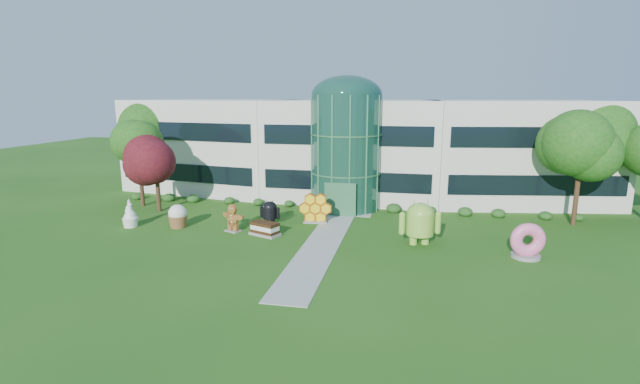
% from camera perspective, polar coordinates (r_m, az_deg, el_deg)
% --- Properties ---
extents(ground, '(140.00, 140.00, 0.00)m').
position_cam_1_polar(ground, '(29.82, -0.30, -7.31)').
color(ground, '#215114').
rests_on(ground, ground).
extents(building, '(46.00, 15.00, 9.30)m').
position_cam_1_polar(building, '(46.22, 4.33, 5.43)').
color(building, beige).
rests_on(building, ground).
extents(atrium, '(6.00, 6.00, 9.80)m').
position_cam_1_polar(atrium, '(40.29, 3.23, 4.86)').
color(atrium, '#194738').
rests_on(atrium, ground).
extents(walkway, '(2.40, 20.00, 0.04)m').
position_cam_1_polar(walkway, '(31.67, 0.45, -6.11)').
color(walkway, '#9E9E93').
rests_on(walkway, ground).
extents(tree_red, '(4.00, 4.00, 6.00)m').
position_cam_1_polar(tree_red, '(41.60, -19.42, 1.77)').
color(tree_red, '#3F0C14').
rests_on(tree_red, ground).
extents(trees_backdrop, '(52.00, 8.00, 8.40)m').
position_cam_1_polar(trees_backdrop, '(41.36, 3.42, 4.06)').
color(trees_backdrop, '#144A12').
rests_on(trees_backdrop, ground).
extents(android_green, '(3.39, 2.72, 3.35)m').
position_cam_1_polar(android_green, '(31.45, 12.22, -3.38)').
color(android_green, '#89C03D').
rests_on(android_green, ground).
extents(android_black, '(2.05, 1.61, 2.06)m').
position_cam_1_polar(android_black, '(36.08, -6.21, -2.27)').
color(android_black, black).
rests_on(android_black, ground).
extents(donut, '(2.29, 1.36, 2.24)m').
position_cam_1_polar(donut, '(31.07, 24.12, -5.41)').
color(donut, '#EB5990').
rests_on(donut, ground).
extents(gingerbread, '(2.41, 1.73, 2.08)m').
position_cam_1_polar(gingerbread, '(34.36, -10.68, -3.11)').
color(gingerbread, brown).
rests_on(gingerbread, ground).
extents(ice_cream_sandwich, '(2.42, 1.84, 0.97)m').
position_cam_1_polar(ice_cream_sandwich, '(33.22, -6.81, -4.51)').
color(ice_cream_sandwich, black).
rests_on(ice_cream_sandwich, ground).
extents(honeycomb, '(2.78, 1.27, 2.11)m').
position_cam_1_polar(honeycomb, '(36.09, -0.56, -2.16)').
color(honeycomb, yellow).
rests_on(honeycomb, ground).
extents(froyo, '(1.30, 1.30, 2.12)m').
position_cam_1_polar(froyo, '(37.76, -22.37, -2.43)').
color(froyo, white).
rests_on(froyo, ground).
extents(cupcake, '(1.80, 1.80, 1.77)m').
position_cam_1_polar(cupcake, '(36.45, -17.10, -2.83)').
color(cupcake, white).
rests_on(cupcake, ground).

